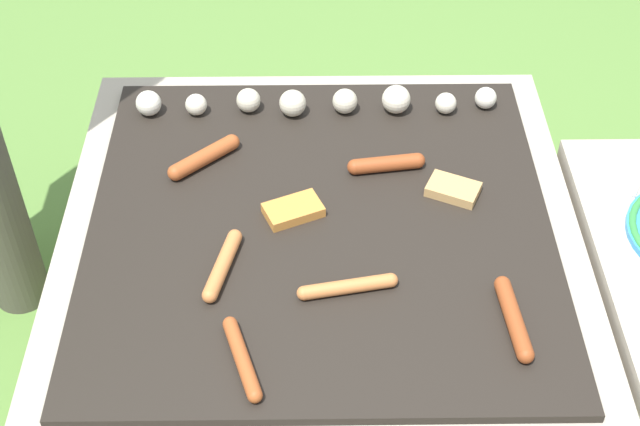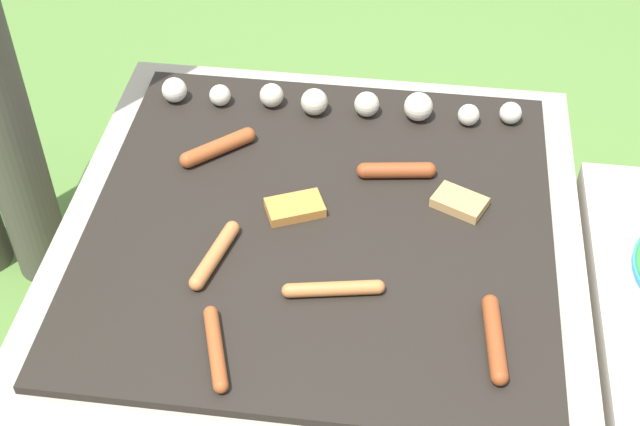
{
  "view_description": "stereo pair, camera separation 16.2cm",
  "coord_description": "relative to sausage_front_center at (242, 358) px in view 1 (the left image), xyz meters",
  "views": [
    {
      "loc": [
        -0.01,
        -1.17,
        1.58
      ],
      "look_at": [
        0.0,
        0.0,
        0.45
      ],
      "focal_mm": 50.0,
      "sensor_mm": 36.0,
      "label": 1
    },
    {
      "loc": [
        0.15,
        -1.16,
        1.58
      ],
      "look_at": [
        0.0,
        0.0,
        0.45
      ],
      "focal_mm": 50.0,
      "sensor_mm": 36.0,
      "label": 2
    }
  ],
  "objects": [
    {
      "name": "bread_slice_left",
      "position": [
        0.08,
        0.34,
        -0.0
      ],
      "size": [
        0.12,
        0.1,
        0.02
      ],
      "color": "#D18438",
      "rests_on": "grill"
    },
    {
      "name": "sausage_front_right",
      "position": [
        0.26,
        0.46,
        0.0
      ],
      "size": [
        0.15,
        0.05,
        0.03
      ],
      "color": "#93421E",
      "rests_on": "grill"
    },
    {
      "name": "sausage_back_left",
      "position": [
        0.44,
        0.07,
        0.0
      ],
      "size": [
        0.04,
        0.18,
        0.03
      ],
      "color": "#93421E",
      "rests_on": "grill"
    },
    {
      "name": "sausage_mid_left",
      "position": [
        -0.1,
        0.48,
        0.0
      ],
      "size": [
        0.13,
        0.12,
        0.03
      ],
      "color": "#A34C23",
      "rests_on": "grill"
    },
    {
      "name": "sausage_front_center",
      "position": [
        0.0,
        0.0,
        0.0
      ],
      "size": [
        0.07,
        0.16,
        0.02
      ],
      "color": "#A34C23",
      "rests_on": "grill"
    },
    {
      "name": "bread_slice_right",
      "position": [
        0.38,
        0.39,
        -0.0
      ],
      "size": [
        0.11,
        0.1,
        0.02
      ],
      "color": "tan",
      "rests_on": "grill"
    },
    {
      "name": "mushroom_row",
      "position": [
        0.12,
        0.65,
        0.01
      ],
      "size": [
        0.75,
        0.07,
        0.06
      ],
      "color": "silver",
      "rests_on": "grill"
    },
    {
      "name": "ground_plane",
      "position": [
        0.13,
        0.32,
        -0.44
      ],
      "size": [
        14.0,
        14.0,
        0.0
      ],
      "primitive_type": "plane",
      "color": "#567F38"
    },
    {
      "name": "grill",
      "position": [
        0.13,
        0.32,
        -0.23
      ],
      "size": [
        0.96,
        0.96,
        0.43
      ],
      "color": "#A89E8C",
      "rests_on": "ground_plane"
    },
    {
      "name": "sausage_back_right",
      "position": [
        0.17,
        0.15,
        0.0
      ],
      "size": [
        0.17,
        0.05,
        0.02
      ],
      "color": "#C6753D",
      "rests_on": "grill"
    },
    {
      "name": "sausage_mid_right",
      "position": [
        -0.04,
        0.2,
        0.0
      ],
      "size": [
        0.06,
        0.16,
        0.03
      ],
      "color": "#C6753D",
      "rests_on": "grill"
    }
  ]
}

